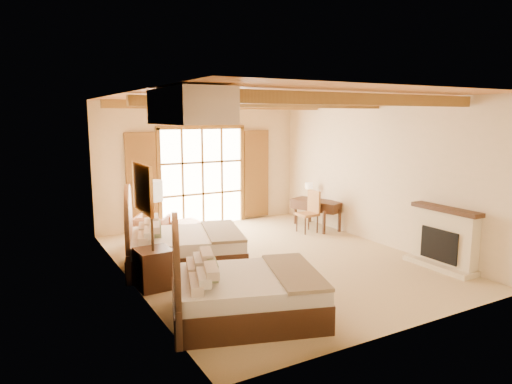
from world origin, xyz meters
TOP-DOWN VIEW (x-y plane):
  - floor at (0.00, 0.00)m, footprint 7.00×7.00m
  - wall_back at (0.00, 3.50)m, footprint 5.50×0.00m
  - wall_left at (-2.75, 0.00)m, footprint 0.00×7.00m
  - wall_right at (2.75, 0.00)m, footprint 0.00×7.00m
  - ceiling at (0.00, 0.00)m, footprint 7.00×7.00m
  - ceiling_beams at (0.00, 0.00)m, footprint 5.39×4.60m
  - french_doors at (0.00, 3.44)m, footprint 3.95×0.08m
  - fireplace at (2.60, -2.00)m, footprint 0.46×1.40m
  - painting at (-2.70, -0.75)m, footprint 0.06×0.95m
  - canopy_valance at (-2.40, -2.00)m, footprint 0.70×1.40m
  - bed_near at (-1.82, -2.13)m, footprint 2.51×2.11m
  - bed_far at (-1.79, 0.42)m, footprint 2.55×2.13m
  - nightstand at (-2.47, -0.36)m, footprint 0.58×0.58m
  - floor_lamp at (-2.50, -0.44)m, footprint 0.38×0.38m
  - armchair at (-1.75, 2.22)m, footprint 1.00×1.00m
  - ottoman at (-0.96, 2.17)m, footprint 0.69×0.69m
  - desk at (2.40, 1.69)m, footprint 0.98×1.44m
  - desk_chair at (1.94, 1.43)m, footprint 0.46×0.46m
  - desk_lamp at (2.47, 2.15)m, footprint 0.19×0.19m

SIDE VIEW (x-z plane):
  - floor at x=0.00m, z-range 0.00..0.00m
  - ottoman at x=-0.96m, z-range 0.00..0.44m
  - desk_chair at x=1.94m, z-range -0.19..0.83m
  - nightstand at x=-2.47m, z-range 0.00..0.66m
  - armchair at x=-1.75m, z-range 0.00..0.67m
  - desk at x=2.40m, z-range 0.03..0.74m
  - bed_near at x=-1.82m, z-range -0.27..1.09m
  - bed_far at x=-1.79m, z-range -0.28..1.13m
  - fireplace at x=2.60m, z-range -0.07..1.09m
  - desk_lamp at x=2.47m, z-range 0.82..1.20m
  - french_doors at x=0.00m, z-range -0.05..2.55m
  - floor_lamp at x=-2.50m, z-range 0.63..2.45m
  - wall_back at x=0.00m, z-range -1.15..4.35m
  - wall_left at x=-2.75m, z-range -1.90..5.10m
  - wall_right at x=2.75m, z-range -1.90..5.10m
  - painting at x=-2.70m, z-range 1.38..2.12m
  - canopy_valance at x=-2.40m, z-range 2.73..3.18m
  - ceiling_beams at x=0.00m, z-range 2.99..3.17m
  - ceiling at x=0.00m, z-range 3.20..3.20m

